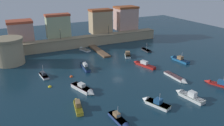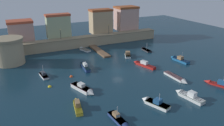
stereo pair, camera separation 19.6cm
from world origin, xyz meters
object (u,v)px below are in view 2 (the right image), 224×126
Objects in this scene: moored_boat_13 at (120,121)px; moored_boat_3 at (77,105)px; quay_lamp_1 at (109,28)px; moored_boat_4 at (84,89)px; fortress_tower at (9,51)px; moored_boat_11 at (145,49)px; moored_boat_0 at (178,78)px; moored_boat_12 at (219,84)px; moored_boat_2 at (128,54)px; moored_boat_6 at (153,102)px; quay_lamp_0 at (60,32)px; moored_boat_10 at (178,59)px; moored_boat_7 at (83,49)px; mooring_buoy_1 at (71,77)px; moored_boat_8 at (43,74)px; moored_boat_5 at (143,64)px; moored_boat_9 at (187,95)px; moored_boat_1 at (84,66)px; mooring_buoy_0 at (50,87)px.

moored_boat_3 is at bearing -152.11° from moored_boat_13.
quay_lamp_1 is 0.48× the size of moored_boat_4.
moored_boat_11 is (39.63, -5.81, -3.37)m from fortress_tower.
moored_boat_0 is 1.07× the size of moored_boat_12.
quay_lamp_1 is 16.52m from moored_boat_2.
moored_boat_6 is at bearing -102.25° from moored_boat_3.
quay_lamp_0 is 0.48× the size of moored_boat_4.
moored_boat_4 is 1.04× the size of moored_boat_10.
moored_boat_7 is at bearing -159.09° from moored_boat_0.
moored_boat_11 is at bearing 19.91° from mooring_buoy_1.
moored_boat_13 is at bearing -68.51° from fortress_tower.
quay_lamp_1 reaches higher than moored_boat_8.
moored_boat_5 is (21.85, 11.88, 0.01)m from moored_boat_3.
moored_boat_4 is 1.34× the size of moored_boat_8.
moored_boat_2 is 26.98m from moored_boat_12.
moored_boat_9 is (20.38, -5.99, 0.01)m from moored_boat_3.
moored_boat_9 reaches higher than moored_boat_5.
moored_boat_4 is at bearing 21.49° from moored_boat_6.
moored_boat_2 reaches higher than moored_boat_4.
moored_boat_1 is 1.05× the size of moored_boat_4.
moored_boat_11 is (5.69, 21.93, -0.03)m from moored_boat_0.
mooring_buoy_1 is at bearing 134.25° from moored_boat_1.
moored_boat_7 is at bearing 3.12° from moored_boat_12.
quay_lamp_1 is at bearing 12.51° from fortress_tower.
moored_boat_9 is at bearing -49.40° from fortress_tower.
moored_boat_0 is at bearing 60.10° from moored_boat_4.
moored_boat_3 is 34.78m from moored_boat_10.
mooring_buoy_1 is (-27.44, 18.46, -0.43)m from moored_boat_12.
quay_lamp_1 reaches higher than moored_boat_12.
quay_lamp_0 is at bearing 16.45° from moored_boat_5.
moored_boat_13 reaches higher than moored_boat_1.
moored_boat_5 reaches higher than mooring_buoy_1.
moored_boat_1 is 9.62× the size of mooring_buoy_0.
moored_boat_6 is at bearing -174.92° from moored_boat_2.
quay_lamp_1 is 0.46× the size of moored_boat_1.
moored_boat_3 is at bearing -87.79° from moored_boat_0.
moored_boat_13 is (-7.31, -39.52, 0.08)m from moored_boat_7.
moored_boat_6 is at bearing 162.20° from moored_boat_7.
moored_boat_6 is 1.20× the size of moored_boat_11.
moored_boat_8 is (-6.25, 11.76, -0.15)m from moored_boat_4.
moored_boat_4 is 12.75m from moored_boat_13.
moored_boat_3 is 17.21m from moored_boat_8.
moored_boat_11 is 6.47× the size of mooring_buoy_1.
moored_boat_7 is at bearing 165.06° from moored_boat_13.
moored_boat_9 is 8.78× the size of mooring_buoy_0.
moored_boat_9 is 1.16× the size of moored_boat_13.
moored_boat_3 is at bearing -99.49° from quay_lamp_0.
quay_lamp_0 reaches higher than mooring_buoy_0.
moored_boat_1 is 31.97m from moored_boat_12.
moored_boat_9 is at bearing -158.96° from moored_boat_2.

